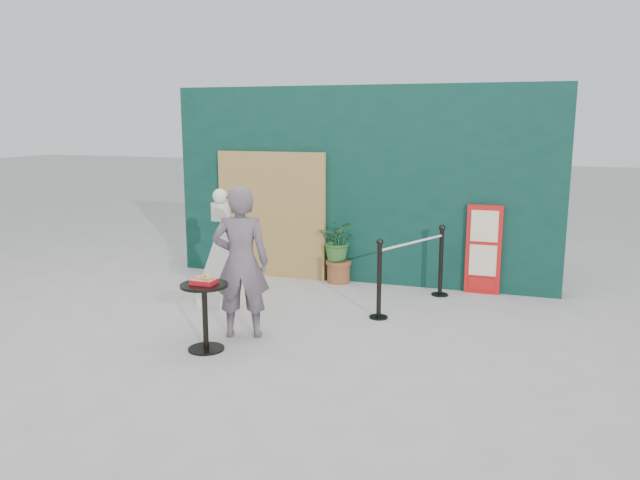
{
  "coord_description": "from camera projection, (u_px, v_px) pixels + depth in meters",
  "views": [
    {
      "loc": [
        2.45,
        -6.13,
        2.51
      ],
      "look_at": [
        0.0,
        1.2,
        1.0
      ],
      "focal_mm": 35.0,
      "sensor_mm": 36.0,
      "label": 1
    }
  ],
  "objects": [
    {
      "name": "statue",
      "position": [
        222.0,
        257.0,
        8.49
      ],
      "size": [
        0.62,
        0.62,
        1.59
      ],
      "color": "silver",
      "rests_on": "ground"
    },
    {
      "name": "stanchion_barrier",
      "position": [
        412.0,
        271.0,
        8.4
      ],
      "size": [
        0.84,
        1.54,
        1.03
      ],
      "color": "black",
      "rests_on": "ground"
    },
    {
      "name": "food_basket",
      "position": [
        204.0,
        281.0,
        6.73
      ],
      "size": [
        0.26,
        0.19,
        0.11
      ],
      "color": "red",
      "rests_on": "cafe_table"
    },
    {
      "name": "menu_board",
      "position": [
        483.0,
        250.0,
        8.98
      ],
      "size": [
        0.5,
        0.07,
        1.3
      ],
      "color": "red",
      "rests_on": "ground"
    },
    {
      "name": "woman",
      "position": [
        241.0,
        262.0,
        7.15
      ],
      "size": [
        0.75,
        0.61,
        1.77
      ],
      "primitive_type": "imported",
      "rotation": [
        0.0,
        0.0,
        3.48
      ],
      "color": "#665760",
      "rests_on": "ground"
    },
    {
      "name": "ground",
      "position": [
        286.0,
        347.0,
        6.95
      ],
      "size": [
        60.0,
        60.0,
        0.0
      ],
      "primitive_type": "plane",
      "color": "#ADAAA5",
      "rests_on": "ground"
    },
    {
      "name": "bamboo_fence",
      "position": [
        271.0,
        215.0,
        9.93
      ],
      "size": [
        1.8,
        0.08,
        2.0
      ],
      "primitive_type": "cube",
      "color": "tan",
      "rests_on": "ground"
    },
    {
      "name": "cafe_table",
      "position": [
        205.0,
        306.0,
        6.79
      ],
      "size": [
        0.52,
        0.52,
        0.75
      ],
      "color": "black",
      "rests_on": "ground"
    },
    {
      "name": "planter",
      "position": [
        339.0,
        246.0,
        9.6
      ],
      "size": [
        0.58,
        0.5,
        0.99
      ],
      "color": "brown",
      "rests_on": "ground"
    },
    {
      "name": "back_wall",
      "position": [
        360.0,
        185.0,
        9.59
      ],
      "size": [
        6.0,
        0.3,
        3.0
      ],
      "primitive_type": "cube",
      "color": "#0A2F29",
      "rests_on": "ground"
    }
  ]
}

